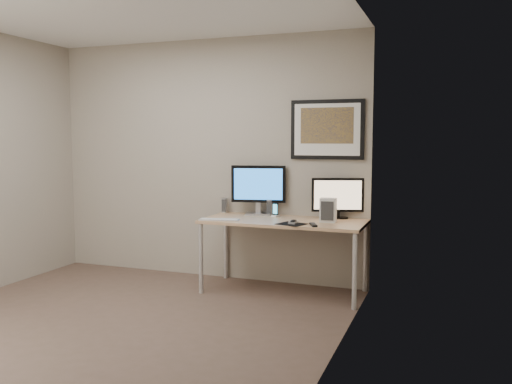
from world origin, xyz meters
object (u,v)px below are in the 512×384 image
desk (284,226)px  fan_unit (328,210)px  speaker_left (225,205)px  framed_art (327,129)px  keyboard (219,219)px  monitor_tv (338,197)px  phone_dock (275,210)px  monitor_large (258,188)px  speaker_right (270,207)px

desk → fan_unit: fan_unit is taller
speaker_left → framed_art: bearing=-6.6°
framed_art → desk: bearing=-136.5°
desk → speaker_left: 0.82m
desk → keyboard: bearing=-158.3°
desk → keyboard: keyboard is taller
desk → monitor_tv: size_ratio=3.17×
framed_art → phone_dock: (-0.50, -0.15, -0.82)m
keyboard → fan_unit: bearing=1.7°
desk → fan_unit: bearing=1.2°
desk → monitor_large: (-0.36, 0.25, 0.35)m
desk → keyboard: size_ratio=4.05×
monitor_tv → phone_dock: bearing=170.7°
desk → fan_unit: size_ratio=6.89×
speaker_left → fan_unit: (1.20, -0.27, 0.04)m
monitor_large → phone_dock: size_ratio=3.93×
keyboard → desk: bearing=10.1°
speaker_right → desk: bearing=-58.3°
fan_unit → speaker_left: bearing=164.2°
framed_art → speaker_right: bearing=-174.1°
speaker_right → fan_unit: bearing=-30.7°
desk → speaker_right: speaker_right is taller
monitor_large → keyboard: 0.61m
speaker_left → keyboard: 0.55m
framed_art → monitor_tv: framed_art is taller
desk → monitor_large: monitor_large is taller
framed_art → fan_unit: (0.09, -0.32, -0.78)m
monitor_tv → fan_unit: monitor_tv is taller
framed_art → keyboard: size_ratio=1.90×
monitor_large → desk: bearing=-46.4°
desk → monitor_tv: 0.62m
monitor_large → keyboard: (-0.24, -0.48, -0.28)m
desk → speaker_left: size_ratio=9.98×
framed_art → speaker_left: 1.37m
speaker_right → fan_unit: size_ratio=0.71×
desk → monitor_large: bearing=145.2°
keyboard → speaker_left: bearing=96.1°
monitor_tv → speaker_left: (-1.24, 0.01, -0.14)m
monitor_tv → phone_dock: (-0.62, -0.09, -0.15)m
monitor_tv → speaker_right: 0.73m
speaker_right → keyboard: (-0.35, -0.51, -0.08)m
monitor_tv → phone_dock: size_ratio=3.51×
monitor_large → speaker_left: bearing=163.1°
speaker_left → fan_unit: 1.23m
desk → monitor_large: 0.56m
framed_art → fan_unit: framed_art is taller
phone_dock → framed_art: bearing=34.5°
monitor_tv → speaker_right: bearing=162.7°
framed_art → speaker_left: framed_art is taller
framed_art → monitor_tv: 0.69m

